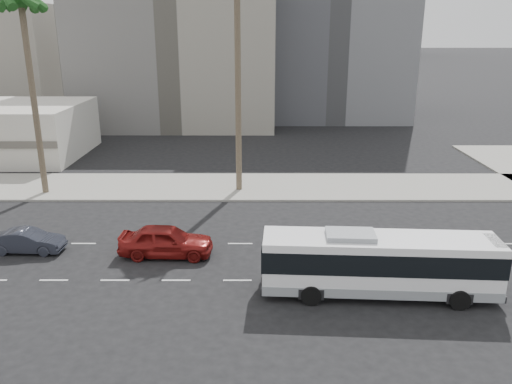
{
  "coord_description": "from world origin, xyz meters",
  "views": [
    {
      "loc": [
        -2.05,
        -22.38,
        11.69
      ],
      "look_at": [
        -2.09,
        4.0,
        3.28
      ],
      "focal_mm": 35.68,
      "sensor_mm": 36.0,
      "label": 1
    }
  ],
  "objects_px": {
    "car_b": "(28,241)",
    "palm_mid": "(21,4)",
    "car_a": "(166,241)",
    "city_bus": "(379,263)"
  },
  "relations": [
    {
      "from": "car_b",
      "to": "palm_mid",
      "type": "distance_m",
      "value": 16.74
    },
    {
      "from": "palm_mid",
      "to": "car_a",
      "type": "bearing_deg",
      "value": -44.96
    },
    {
      "from": "car_a",
      "to": "palm_mid",
      "type": "height_order",
      "value": "palm_mid"
    },
    {
      "from": "city_bus",
      "to": "car_a",
      "type": "distance_m",
      "value": 11.33
    },
    {
      "from": "city_bus",
      "to": "car_a",
      "type": "xyz_separation_m",
      "value": [
        -10.48,
        4.24,
        -0.74
      ]
    },
    {
      "from": "car_b",
      "to": "palm_mid",
      "type": "relative_size",
      "value": 0.26
    },
    {
      "from": "car_a",
      "to": "car_b",
      "type": "distance_m",
      "value": 7.72
    },
    {
      "from": "car_b",
      "to": "palm_mid",
      "type": "height_order",
      "value": "palm_mid"
    },
    {
      "from": "car_a",
      "to": "car_b",
      "type": "height_order",
      "value": "car_a"
    },
    {
      "from": "car_b",
      "to": "city_bus",
      "type": "bearing_deg",
      "value": -102.44
    }
  ]
}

